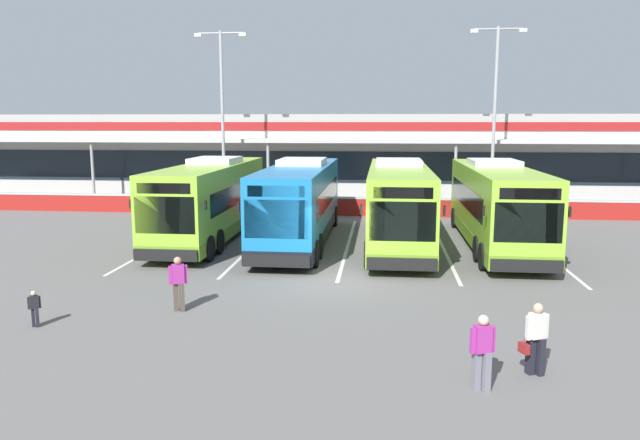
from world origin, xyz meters
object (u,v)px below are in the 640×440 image
Objects in this scene: coach_bus_left_centre at (300,204)px; coach_bus_centre at (398,205)px; coach_bus_right_centre at (496,206)px; lamp_post_west at (222,109)px; pedestrian_child at (35,307)px; pedestrian_with_handbag at (536,337)px; coach_bus_leftmost at (211,201)px; pedestrian_in_dark_coat at (178,282)px; pedestrian_near_bin at (482,350)px; lamp_post_centre at (495,108)px.

coach_bus_centre is (4.45, -0.02, 0.00)m from coach_bus_left_centre.
lamp_post_west is at bearing 145.48° from coach_bus_right_centre.
pedestrian_with_handbag is at bearing -8.03° from pedestrian_child.
coach_bus_leftmost reaches higher than pedestrian_with_handbag.
pedestrian_near_bin is at bearing -29.23° from pedestrian_in_dark_coat.
coach_bus_left_centre is 4.45m from coach_bus_centre.
coach_bus_centre reaches higher than pedestrian_near_bin.
lamp_post_west reaches higher than pedestrian_with_handbag.
coach_bus_left_centre reaches higher than pedestrian_in_dark_coat.
coach_bus_left_centre is 1.00× the size of coach_bus_right_centre.
lamp_post_centre is at bearing 45.73° from coach_bus_left_centre.
coach_bus_centre is 7.50× the size of pedestrian_near_bin.
coach_bus_leftmost reaches higher than pedestrian_in_dark_coat.
coach_bus_leftmost is 1.00× the size of coach_bus_centre.
lamp_post_west is (-12.16, 25.35, 5.42)m from pedestrian_near_bin.
coach_bus_left_centre is at bearing 117.10° from pedestrian_with_handbag.
coach_bus_centre is 12.97m from lamp_post_centre.
pedestrian_with_handbag is at bearing -51.60° from coach_bus_leftmost.
pedestrian_near_bin is at bearing -101.03° from coach_bus_right_centre.
lamp_post_west reaches higher than pedestrian_near_bin.
coach_bus_centre is at bearing 57.59° from pedestrian_in_dark_coat.
coach_bus_leftmost is 7.50× the size of pedestrian_near_bin.
pedestrian_with_handbag is at bearing -20.89° from pedestrian_in_dark_coat.
lamp_post_centre is (14.63, 10.14, 4.50)m from coach_bus_leftmost.
coach_bus_centre is at bearing -44.37° from lamp_post_west.
pedestrian_in_dark_coat is (2.16, -10.85, -0.91)m from coach_bus_leftmost.
lamp_post_centre is (3.24, 24.51, 5.43)m from pedestrian_with_handbag.
lamp_post_centre is (1.60, 10.46, 4.50)m from coach_bus_right_centre.
coach_bus_leftmost is 11.21m from lamp_post_west.
pedestrian_near_bin is 28.64m from lamp_post_west.
lamp_post_west is (-6.34, 10.53, 4.50)m from coach_bus_left_centre.
pedestrian_near_bin is at bearing -144.29° from pedestrian_with_handbag.
coach_bus_right_centre is (8.75, 0.16, 0.00)m from coach_bus_left_centre.
lamp_post_centre reaches higher than pedestrian_with_handbag.
lamp_post_west reaches higher than pedestrian_child.
pedestrian_child is at bearing 166.59° from pedestrian_near_bin.
coach_bus_centre is 4.30m from coach_bus_right_centre.
coach_bus_left_centre and coach_bus_centre have the same top height.
coach_bus_leftmost and coach_bus_centre have the same top height.
coach_bus_left_centre reaches higher than pedestrian_child.
coach_bus_right_centre reaches higher than pedestrian_child.
pedestrian_in_dark_coat is 3.84m from pedestrian_child.
pedestrian_child is at bearing -114.50° from coach_bus_left_centre.
coach_bus_centre is at bearing -0.27° from coach_bus_left_centre.
lamp_post_centre is at bearing 59.29° from pedestrian_in_dark_coat.
pedestrian_near_bin is at bearing -13.41° from pedestrian_child.
coach_bus_right_centre is 7.50× the size of pedestrian_with_handbag.
pedestrian_with_handbag is at bearing -79.16° from coach_bus_centre.
lamp_post_centre reaches higher than coach_bus_left_centre.
coach_bus_left_centre is 10.63m from pedestrian_in_dark_coat.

